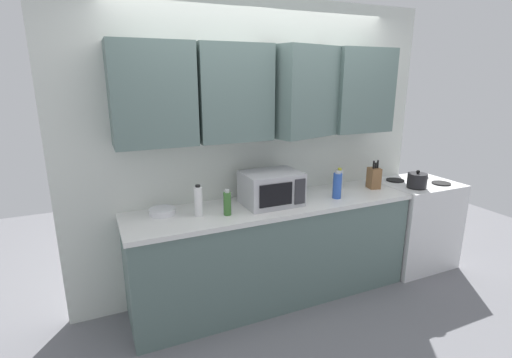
# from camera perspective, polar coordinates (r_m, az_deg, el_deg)

# --- Properties ---
(ground_plane) EXTENTS (8.00, 8.00, 0.00)m
(ground_plane) POSITION_cam_1_polar(r_m,az_deg,el_deg) (3.15, 8.76, -23.28)
(ground_plane) COLOR slate
(wall_back_with_cabinets) EXTENTS (3.40, 0.50, 2.60)m
(wall_back_with_cabinets) POSITION_cam_1_polar(r_m,az_deg,el_deg) (3.30, 1.07, 8.72)
(wall_back_with_cabinets) COLOR silver
(wall_back_with_cabinets) RESTS_ON ground_plane
(counter_run) EXTENTS (2.53, 0.63, 0.90)m
(counter_run) POSITION_cam_1_polar(r_m,az_deg,el_deg) (3.42, 2.62, -10.80)
(counter_run) COLOR slate
(counter_run) RESTS_ON ground_plane
(stove_range) EXTENTS (0.76, 0.64, 0.91)m
(stove_range) POSITION_cam_1_polar(r_m,az_deg,el_deg) (4.35, 22.66, -6.15)
(stove_range) COLOR silver
(stove_range) RESTS_ON ground_plane
(kettle) EXTENTS (0.18, 0.18, 0.17)m
(kettle) POSITION_cam_1_polar(r_m,az_deg,el_deg) (3.98, 23.19, -0.14)
(kettle) COLOR black
(kettle) RESTS_ON stove_range
(microwave) EXTENTS (0.48, 0.37, 0.28)m
(microwave) POSITION_cam_1_polar(r_m,az_deg,el_deg) (3.19, 2.33, -1.40)
(microwave) COLOR #B7B7BC
(microwave) RESTS_ON counter_run
(knife_block) EXTENTS (0.12, 0.14, 0.28)m
(knife_block) POSITION_cam_1_polar(r_m,az_deg,el_deg) (3.83, 17.40, 0.19)
(knife_block) COLOR brown
(knife_block) RESTS_ON counter_run
(bottle_clear_tall) EXTENTS (0.07, 0.07, 0.21)m
(bottle_clear_tall) POSITION_cam_1_polar(r_m,az_deg,el_deg) (3.72, 12.47, -0.01)
(bottle_clear_tall) COLOR silver
(bottle_clear_tall) RESTS_ON counter_run
(bottle_green_oil) EXTENTS (0.06, 0.06, 0.21)m
(bottle_green_oil) POSITION_cam_1_polar(r_m,az_deg,el_deg) (2.96, -4.37, -3.67)
(bottle_green_oil) COLOR #386B2D
(bottle_green_oil) RESTS_ON counter_run
(bottle_blue_cleaner) EXTENTS (0.08, 0.08, 0.25)m
(bottle_blue_cleaner) POSITION_cam_1_polar(r_m,az_deg,el_deg) (3.42, 12.19, -0.95)
(bottle_blue_cleaner) COLOR #2D56B7
(bottle_blue_cleaner) RESTS_ON counter_run
(bottle_white_jar) EXTENTS (0.06, 0.06, 0.25)m
(bottle_white_jar) POSITION_cam_1_polar(r_m,az_deg,el_deg) (2.96, -8.71, -3.31)
(bottle_white_jar) COLOR white
(bottle_white_jar) RESTS_ON counter_run
(bowl_ceramic_small) EXTENTS (0.20, 0.20, 0.05)m
(bowl_ceramic_small) POSITION_cam_1_polar(r_m,az_deg,el_deg) (3.07, -13.98, -4.79)
(bowl_ceramic_small) COLOR silver
(bowl_ceramic_small) RESTS_ON counter_run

